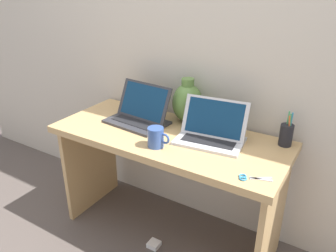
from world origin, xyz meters
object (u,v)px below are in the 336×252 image
at_px(power_brick, 154,244).
at_px(coffee_mug, 156,137).
at_px(laptop_left, 140,112).
at_px(laptop_right, 212,130).
at_px(pen_cup, 286,135).
at_px(scissors, 249,178).
at_px(green_vase, 187,102).

bearing_deg(power_brick, coffee_mug, -13.64).
bearing_deg(laptop_left, laptop_right, -0.10).
bearing_deg(pen_cup, scissors, -97.52).
distance_m(laptop_left, pen_cup, 0.84).
bearing_deg(green_vase, coffee_mug, -86.20).
distance_m(green_vase, coffee_mug, 0.39).
relative_size(laptop_left, laptop_right, 1.00).
bearing_deg(power_brick, laptop_left, 136.90).
bearing_deg(laptop_right, power_brick, -139.29).
distance_m(green_vase, power_brick, 0.90).
bearing_deg(power_brick, laptop_right, 40.71).
relative_size(green_vase, coffee_mug, 2.13).
height_order(coffee_mug, power_brick, coffee_mug).
xyz_separation_m(laptop_left, laptop_right, (0.48, -0.00, -0.00)).
bearing_deg(laptop_right, green_vase, 146.16).
relative_size(green_vase, power_brick, 3.82).
xyz_separation_m(scissors, power_brick, (-0.55, 0.05, -0.70)).
distance_m(coffee_mug, scissors, 0.52).
bearing_deg(laptop_right, pen_cup, 22.18).
height_order(laptop_right, coffee_mug, laptop_right).
height_order(laptop_right, green_vase, green_vase).
height_order(laptop_left, power_brick, laptop_left).
relative_size(laptop_right, green_vase, 1.41).
distance_m(laptop_right, green_vase, 0.29).
relative_size(pen_cup, power_brick, 2.72).
height_order(laptop_left, laptop_right, laptop_left).
bearing_deg(scissors, coffee_mug, 175.87).
distance_m(laptop_right, pen_cup, 0.38).
xyz_separation_m(laptop_right, coffee_mug, (-0.21, -0.22, -0.00)).
bearing_deg(pen_cup, coffee_mug, -147.16).
relative_size(laptop_left, scissors, 2.63).
bearing_deg(power_brick, pen_cup, 30.69).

